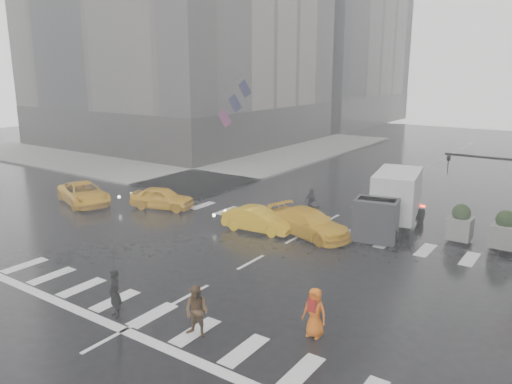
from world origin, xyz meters
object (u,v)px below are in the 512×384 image
Objects in this scene: traffic_signal_pole at (510,185)px; box_truck at (391,201)px; pedestrian_orange at (315,312)px; taxi_front at (162,198)px; pedestrian_brown at (197,311)px; taxi_mid at (258,220)px.

box_truck is (-5.51, -0.02, -1.58)m from traffic_signal_pole.
pedestrian_orange is 17.01m from taxi_front.
pedestrian_brown is 3.80m from pedestrian_orange.
pedestrian_brown is at bearing -147.60° from pedestrian_orange.
traffic_signal_pole is at bearing -10.81° from box_truck.
traffic_signal_pole is at bearing 70.86° from pedestrian_orange.
pedestrian_orange is 0.43× the size of taxi_mid.
taxi_front is 1.02× the size of taxi_mid.
taxi_front is at bearing -174.43° from box_truck.
traffic_signal_pole is 12.78m from pedestrian_orange.
pedestrian_brown is (-6.78, -14.17, -2.35)m from traffic_signal_pole.
traffic_signal_pole is 12.25m from taxi_mid.
pedestrian_orange is at bearing 25.35° from pedestrian_brown.
taxi_mid is at bearing -159.48° from traffic_signal_pole.
traffic_signal_pole reaches higher than box_truck.
pedestrian_brown is at bearing -106.15° from box_truck.
pedestrian_orange is (-3.65, -12.01, -2.38)m from traffic_signal_pole.
pedestrian_orange is 0.42× the size of taxi_front.
traffic_signal_pole is at bearing -74.95° from taxi_mid.
pedestrian_brown is at bearing -115.57° from traffic_signal_pole.
pedestrian_orange is (3.13, 2.16, -0.03)m from pedestrian_brown.
box_truck reaches higher than taxi_mid.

